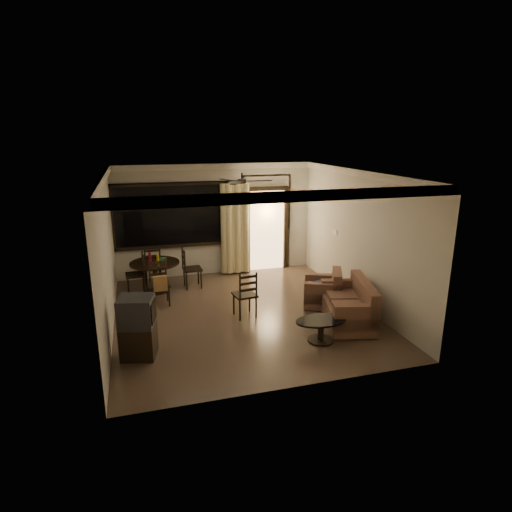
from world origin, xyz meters
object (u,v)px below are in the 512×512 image
object	(u,v)px
dining_table	(155,268)
dining_chair_west	(137,282)
dining_chair_north	(153,273)
sofa	(350,307)
coffee_table	(321,327)
armchair	(325,291)
side_chair	(245,303)
dining_chair_east	(192,276)
dining_chair_south	(160,291)
tv_cabinet	(138,327)

from	to	relation	value
dining_table	dining_chair_west	size ratio (longest dim) A/B	1.17
dining_chair_north	sofa	distance (m)	4.80
coffee_table	sofa	bearing A→B (deg)	32.89
sofa	dining_chair_west	bearing A→B (deg)	159.86
sofa	armchair	bearing A→B (deg)	111.94
side_chair	dining_chair_east	bearing A→B (deg)	-75.60
dining_chair_east	coffee_table	world-z (taller)	dining_chair_east
coffee_table	side_chair	xyz separation A→B (m)	(-1.00, 1.39, 0.01)
sofa	coffee_table	distance (m)	1.03
dining_chair_south	sofa	xyz separation A→B (m)	(3.44, -1.91, 0.02)
dining_chair_north	tv_cabinet	size ratio (longest dim) A/B	0.93
dining_chair_south	coffee_table	distance (m)	3.57
dining_table	dining_chair_west	world-z (taller)	dining_chair_west
dining_table	dining_chair_south	xyz separation A→B (m)	(0.04, -0.86, -0.25)
dining_chair_south	side_chair	world-z (taller)	same
dining_table	armchair	bearing A→B (deg)	-28.86
dining_chair_south	tv_cabinet	bearing A→B (deg)	-105.01
dining_chair_east	dining_table	bearing A→B (deg)	89.91
dining_chair_west	side_chair	size ratio (longest dim) A/B	1.00
dining_chair_west	armchair	size ratio (longest dim) A/B	0.96
dining_chair_west	dining_chair_east	bearing A→B (deg)	90.81
dining_chair_east	coffee_table	distance (m)	3.80
dining_chair_west	side_chair	xyz separation A→B (m)	(2.04, -1.89, -0.00)
tv_cabinet	sofa	distance (m)	3.93
dining_chair_west	dining_chair_north	size ratio (longest dim) A/B	1.00
dining_chair_south	tv_cabinet	size ratio (longest dim) A/B	0.93
dining_chair_south	tv_cabinet	distance (m)	2.20
dining_chair_south	coffee_table	size ratio (longest dim) A/B	1.04
dining_chair_north	tv_cabinet	world-z (taller)	tv_cabinet
coffee_table	armchair	bearing A→B (deg)	63.06
dining_chair_north	tv_cabinet	xyz separation A→B (m)	(-0.40, -3.50, 0.23)
dining_chair_south	dining_chair_north	distance (m)	1.36
dining_chair_west	dining_table	bearing A→B (deg)	92.57
dining_chair_west	dining_chair_south	world-z (taller)	same
dining_chair_south	dining_table	bearing A→B (deg)	89.88
coffee_table	side_chair	bearing A→B (deg)	125.80
dining_chair_west	dining_chair_east	size ratio (longest dim) A/B	1.00
tv_cabinet	armchair	bearing A→B (deg)	30.24
sofa	side_chair	world-z (taller)	side_chair
dining_chair_north	coffee_table	size ratio (longest dim) A/B	1.04
dining_chair_north	tv_cabinet	bearing A→B (deg)	80.93
dining_chair_east	dining_chair_south	world-z (taller)	same
side_chair	dining_chair_south	bearing A→B (deg)	-41.46
armchair	coffee_table	bearing A→B (deg)	-92.73
tv_cabinet	dining_chair_east	bearing A→B (deg)	80.68
dining_chair_east	dining_chair_north	distance (m)	0.99
dining_chair_north	armchair	world-z (taller)	dining_chair_north
dining_chair_west	tv_cabinet	distance (m)	2.97
dining_chair_west	dining_chair_south	distance (m)	0.94
coffee_table	side_chair	distance (m)	1.71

